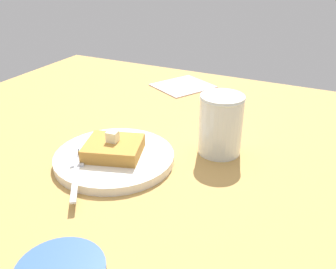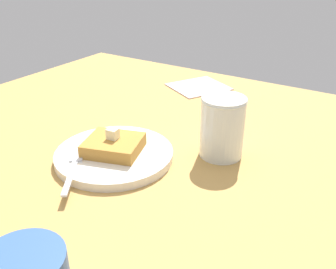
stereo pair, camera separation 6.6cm
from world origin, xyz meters
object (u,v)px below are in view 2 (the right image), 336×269
Objects in this scene: fork at (75,164)px; syrup_jar at (222,130)px; plate at (114,154)px; napkin at (200,87)px.

fork is 1.24× the size of syrup_jar.
plate is 1.49× the size of napkin.
plate is 1.53× the size of fork.
napkin is at bearing -145.92° from syrup_jar.
plate is 1.90× the size of syrup_jar.
syrup_jar is at bearing 127.20° from plate.
plate is at bearing 161.16° from fork.
napkin is (-42.21, -5.13, -0.75)cm from plate.
fork is 0.98× the size of napkin.
syrup_jar is (-19.01, 17.96, 3.32)cm from fork.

